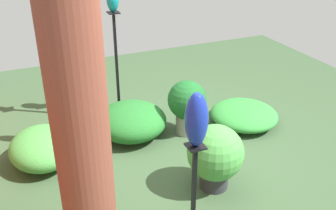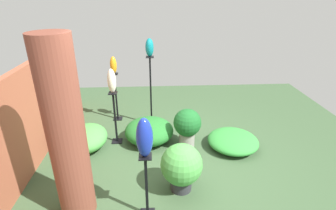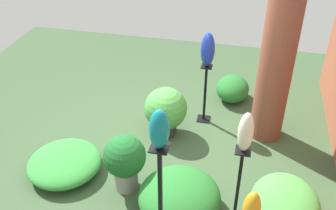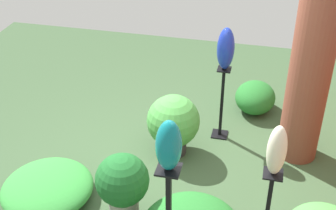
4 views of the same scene
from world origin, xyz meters
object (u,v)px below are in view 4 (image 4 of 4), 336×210
pedestal_cobalt (222,106)px  art_vase_teal (169,146)px  potted_plant_walkway_edge (122,184)px  potted_plant_near_pillar (173,123)px  art_vase_ivory (277,150)px  art_vase_cobalt (226,49)px  brick_pillar (312,64)px

pedestal_cobalt → art_vase_teal: 2.93m
potted_plant_walkway_edge → art_vase_teal: bearing=35.8°
pedestal_cobalt → art_vase_teal: (2.62, -0.05, 1.30)m
potted_plant_near_pillar → potted_plant_walkway_edge: 1.22m
art_vase_teal → art_vase_ivory: bearing=135.9°
art_vase_cobalt → potted_plant_near_pillar: art_vase_cobalt is taller
pedestal_cobalt → potted_plant_walkway_edge: 1.83m
art_vase_ivory → brick_pillar: bearing=169.8°
brick_pillar → art_vase_teal: bearing=-22.2°
art_vase_teal → potted_plant_walkway_edge: art_vase_teal is taller
art_vase_teal → brick_pillar: bearing=157.8°
brick_pillar → art_vase_ivory: brick_pillar is taller
art_vase_cobalt → potted_plant_walkway_edge: size_ratio=0.67×
pedestal_cobalt → art_vase_ivory: art_vase_ivory is taller
brick_pillar → potted_plant_near_pillar: 1.68m
brick_pillar → art_vase_teal: (2.46, -1.01, 0.53)m
potted_plant_near_pillar → potted_plant_walkway_edge: bearing=-11.2°
art_vase_cobalt → potted_plant_walkway_edge: bearing=-23.8°
art_vase_teal → potted_plant_near_pillar: art_vase_teal is taller
art_vase_cobalt → art_vase_teal: (2.62, -0.05, 0.52)m
pedestal_cobalt → art_vase_cobalt: 0.78m
potted_plant_near_pillar → art_vase_ivory: bearing=38.7°
pedestal_cobalt → art_vase_ivory: bearing=18.5°
potted_plant_near_pillar → potted_plant_walkway_edge: potted_plant_walkway_edge is taller
potted_plant_near_pillar → potted_plant_walkway_edge: size_ratio=0.99×
brick_pillar → art_vase_cobalt: brick_pillar is taller
art_vase_ivory → potted_plant_near_pillar: size_ratio=0.60×
pedestal_cobalt → art_vase_teal: bearing=-1.2°
art_vase_cobalt → potted_plant_near_pillar: bearing=-46.4°
art_vase_ivory → potted_plant_walkway_edge: bearing=-99.6°
pedestal_cobalt → art_vase_teal: art_vase_teal is taller
art_vase_cobalt → art_vase_ivory: size_ratio=1.12×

